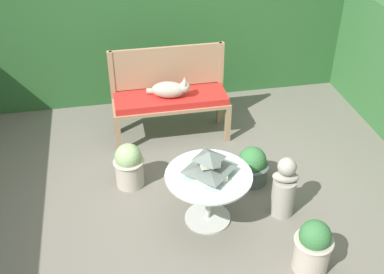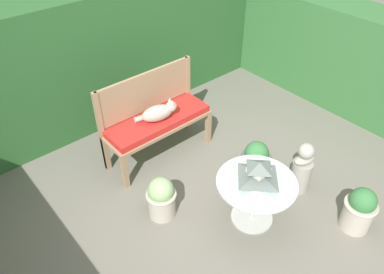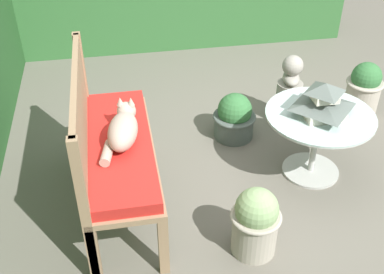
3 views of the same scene
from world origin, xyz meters
name	(u,v)px [view 2 (image 2 of 3)]	position (x,y,z in m)	size (l,w,h in m)	color
ground	(218,207)	(0.00, 0.00, 0.00)	(30.00, 30.00, 0.00)	#666056
foliage_hedge_back	(88,52)	(0.00, 2.60, 0.87)	(6.40, 1.09, 1.75)	#285628
foliage_hedge_right	(357,61)	(2.85, 0.22, 0.71)	(0.70, 3.65, 1.42)	#336633
garden_bench	(158,123)	(0.05, 1.12, 0.48)	(1.32, 0.47, 0.56)	#937556
bench_backrest	(146,97)	(0.05, 1.33, 0.75)	(1.32, 0.06, 1.06)	#937556
cat	(159,112)	(0.04, 1.08, 0.66)	(0.48, 0.29, 0.23)	#A89989
patio_table	(256,190)	(0.17, -0.33, 0.42)	(0.79, 0.79, 0.53)	#B7B7B2
pagoda_birdhouse	(258,174)	(0.17, -0.33, 0.64)	(0.37, 0.37, 0.25)	silver
garden_bust	(302,169)	(0.89, -0.38, 0.29)	(0.28, 0.22, 0.64)	gray
potted_plant_bench_right	(256,158)	(0.74, 0.14, 0.19)	(0.36, 0.36, 0.41)	#4C5651
potted_plant_path_edge	(161,197)	(-0.51, 0.33, 0.24)	(0.32, 0.32, 0.49)	#ADA393
potted_plant_table_far	(359,209)	(0.88, -1.08, 0.25)	(0.33, 0.33, 0.51)	#ADA393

